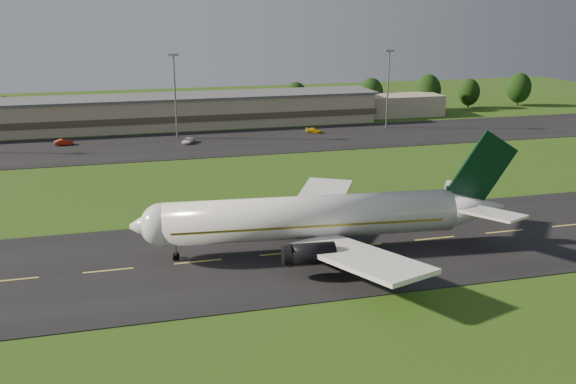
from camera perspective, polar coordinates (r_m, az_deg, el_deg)
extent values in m
plane|color=#284711|center=(82.47, -8.01, -6.21)|extent=(360.00, 360.00, 0.00)
cube|color=black|center=(82.46, -8.01, -6.18)|extent=(220.00, 30.00, 0.10)
cube|color=black|center=(151.34, -11.41, 4.02)|extent=(260.00, 30.00, 0.10)
cylinder|color=white|center=(83.61, 2.01, -2.23)|extent=(38.36, 9.11, 5.60)
sphere|color=white|center=(82.12, -11.11, -2.88)|extent=(5.60, 5.60, 5.60)
cone|color=white|center=(82.22, -12.50, -2.95)|extent=(4.48, 5.72, 5.38)
cone|color=white|center=(90.65, 16.10, -1.40)|extent=(9.47, 6.30, 5.49)
cube|color=olive|center=(83.63, 1.67, -2.48)|extent=(35.37, 8.87, 0.28)
cube|color=black|center=(81.97, -11.55, -2.54)|extent=(2.27, 3.17, 0.65)
cube|color=white|center=(74.90, 6.32, -5.80)|extent=(12.71, 20.22, 2.20)
cube|color=white|center=(95.01, 2.76, -0.90)|extent=(15.40, 19.97, 2.20)
cube|color=white|center=(86.13, 17.54, -1.82)|extent=(6.97, 9.39, 0.91)
cube|color=white|center=(94.72, 14.86, 0.02)|extent=(8.01, 9.30, 0.91)
cube|color=black|center=(89.51, 15.32, -0.35)|extent=(5.03, 1.01, 3.00)
cube|color=black|center=(89.63, 16.95, 1.99)|extent=(9.43, 1.32, 10.55)
cylinder|color=black|center=(76.62, 2.09, -5.51)|extent=(5.83, 3.21, 2.70)
cylinder|color=black|center=(91.41, 0.08, -1.84)|extent=(5.83, 3.21, 2.70)
cube|color=tan|center=(174.20, -12.02, 6.90)|extent=(120.00, 15.00, 8.00)
cube|color=#4C4438|center=(174.33, -12.01, 6.64)|extent=(121.00, 15.40, 1.60)
cube|color=#595B60|center=(173.60, -12.10, 8.25)|extent=(122.00, 16.00, 0.50)
cube|color=tan|center=(192.75, 9.38, 7.61)|extent=(28.00, 11.00, 6.00)
cylinder|color=gray|center=(157.86, -9.99, 8.27)|extent=(0.44, 0.44, 20.00)
cube|color=gray|center=(156.81, -10.17, 11.92)|extent=(2.40, 1.20, 0.50)
cylinder|color=gray|center=(171.48, 8.85, 8.94)|extent=(0.44, 0.44, 20.00)
cube|color=gray|center=(170.52, 9.00, 12.31)|extent=(2.40, 1.20, 0.50)
cylinder|color=black|center=(187.60, -23.78, 5.69)|extent=(0.56, 0.56, 2.60)
ellipsoid|color=black|center=(187.12, -23.89, 6.64)|extent=(6.07, 6.07, 7.58)
cylinder|color=black|center=(192.35, 0.70, 7.36)|extent=(0.56, 0.56, 3.03)
ellipsoid|color=black|center=(191.81, 0.70, 8.45)|extent=(7.06, 7.06, 8.82)
cylinder|color=black|center=(199.57, 7.35, 7.58)|extent=(0.56, 0.56, 3.20)
ellipsoid|color=black|center=(199.03, 7.39, 8.69)|extent=(7.48, 7.48, 9.35)
cylinder|color=black|center=(205.31, 12.25, 7.62)|extent=(0.56, 0.56, 3.46)
ellipsoid|color=black|center=(204.74, 12.32, 8.79)|extent=(8.08, 8.08, 10.10)
cylinder|color=black|center=(212.90, 15.72, 7.60)|extent=(0.56, 0.56, 2.88)
ellipsoid|color=black|center=(212.43, 15.79, 8.54)|extent=(6.72, 6.72, 8.40)
cylinder|color=black|center=(222.95, 19.74, 7.68)|extent=(0.56, 0.56, 3.30)
ellipsoid|color=black|center=(222.45, 19.84, 8.71)|extent=(7.70, 7.70, 9.62)
imported|color=#A5230B|center=(157.81, -19.31, 4.20)|extent=(4.37, 2.09, 1.38)
imported|color=white|center=(152.96, -8.87, 4.54)|extent=(3.75, 5.01, 1.26)
imported|color=gold|center=(163.91, 2.31, 5.50)|extent=(4.47, 3.54, 1.21)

